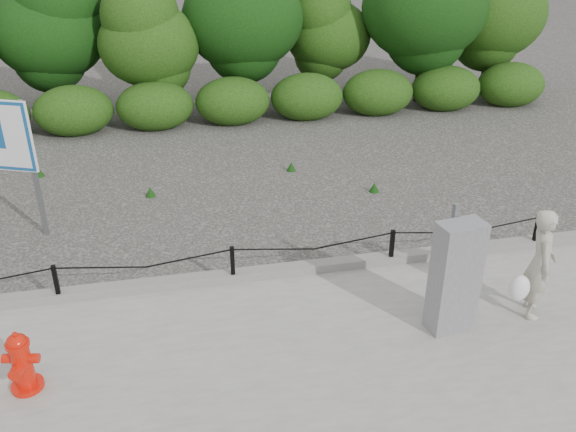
# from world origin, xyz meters

# --- Properties ---
(ground) EXTENTS (90.00, 90.00, 0.00)m
(ground) POSITION_xyz_m (0.00, 0.00, 0.00)
(ground) COLOR #2D2B28
(ground) RESTS_ON ground
(sidewalk) EXTENTS (14.00, 4.00, 0.08)m
(sidewalk) POSITION_xyz_m (0.00, -2.00, 0.04)
(sidewalk) COLOR gray
(sidewalk) RESTS_ON ground
(curb) EXTENTS (14.00, 0.22, 0.14)m
(curb) POSITION_xyz_m (0.00, 0.05, 0.15)
(curb) COLOR slate
(curb) RESTS_ON sidewalk
(chain_barrier) EXTENTS (10.06, 0.06, 0.60)m
(chain_barrier) POSITION_xyz_m (0.00, 0.00, 0.46)
(chain_barrier) COLOR black
(chain_barrier) RESTS_ON sidewalk
(treeline) EXTENTS (20.26, 3.60, 4.79)m
(treeline) POSITION_xyz_m (1.28, 8.92, 2.47)
(treeline) COLOR black
(treeline) RESTS_ON ground
(fire_hydrant) EXTENTS (0.44, 0.46, 0.80)m
(fire_hydrant) POSITION_xyz_m (-2.66, -1.76, 0.46)
(fire_hydrant) COLOR red
(fire_hydrant) RESTS_ON sidewalk
(pedestrian) EXTENTS (0.78, 0.68, 1.59)m
(pedestrian) POSITION_xyz_m (3.93, -1.63, 0.86)
(pedestrian) COLOR #ABA793
(pedestrian) RESTS_ON sidewalk
(utility_cabinet) EXTENTS (0.64, 0.47, 1.73)m
(utility_cabinet) POSITION_xyz_m (2.69, -1.68, 0.87)
(utility_cabinet) COLOR gray
(utility_cabinet) RESTS_ON sidewalk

